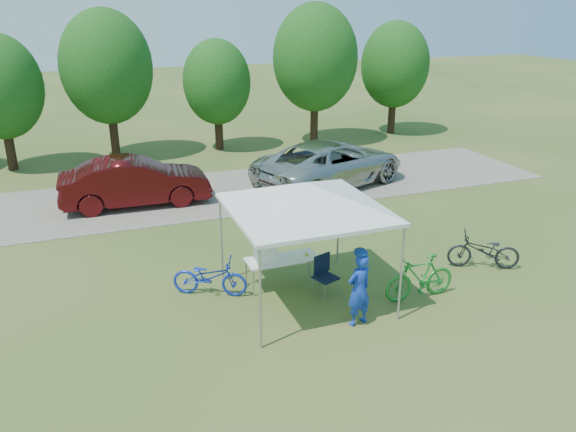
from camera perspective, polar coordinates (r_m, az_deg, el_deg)
name	(u,v)px	position (r m, az deg, el deg)	size (l,w,h in m)	color
ground	(305,298)	(12.74, 1.70, -8.36)	(100.00, 100.00, 0.00)	#2D5119
gravel_strip	(220,192)	(19.77, -6.97, 2.40)	(24.00, 5.00, 0.02)	gray
canopy	(306,186)	(11.68, 1.83, 3.08)	(4.53, 4.53, 3.00)	#A5A5AA
treeline	(175,71)	(24.80, -11.44, 14.24)	(24.89, 4.28, 6.30)	#382314
folding_table	(282,260)	(13.02, -0.59, -4.49)	(1.67, 0.70, 0.69)	white
folding_chair	(324,271)	(12.74, 3.66, -5.64)	(0.59, 0.62, 0.91)	black
cooler	(265,254)	(12.80, -2.33, -3.84)	(0.50, 0.34, 0.36)	white
ice_cream_cup	(306,254)	(13.13, 1.88, -3.91)	(0.08, 0.08, 0.06)	#ADC32D
cyclist	(359,289)	(11.53, 7.22, -7.40)	(0.58, 0.38, 1.58)	#1637B3
bike_blue	(210,277)	(12.81, -7.95, -6.13)	(0.59, 1.70, 0.89)	#1630C0
bike_green	(420,277)	(12.85, 13.24, -6.09)	(0.48, 1.71, 1.03)	#1C822D
bike_dark	(484,251)	(14.74, 19.28, -3.37)	(0.61, 1.75, 0.92)	black
minivan	(331,163)	(20.22, 4.35, 5.37)	(2.72, 5.90, 1.64)	#B0B1AC
sedan	(135,182)	(18.84, -15.25, 3.38)	(1.64, 4.71, 1.55)	#430B0D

